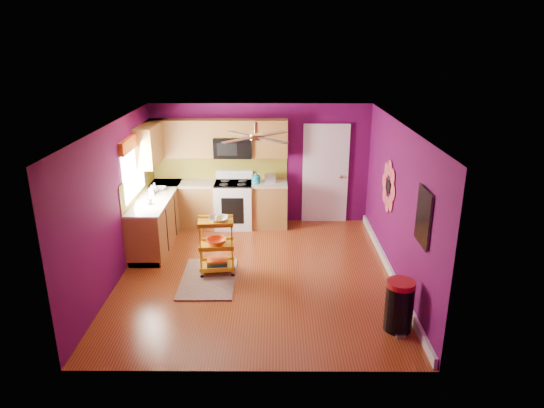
{
  "coord_description": "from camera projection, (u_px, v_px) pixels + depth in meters",
  "views": [
    {
      "loc": [
        0.29,
        -7.28,
        3.77
      ],
      "look_at": [
        0.25,
        0.4,
        1.1
      ],
      "focal_mm": 32.0,
      "sensor_mm": 36.0,
      "label": 1
    }
  ],
  "objects": [
    {
      "name": "counter_cup",
      "position": [
        148.0,
        202.0,
        8.59
      ],
      "size": [
        0.13,
        0.13,
        0.11
      ],
      "primitive_type": "imported",
      "color": "white",
      "rests_on": "lower_cabinets"
    },
    {
      "name": "ground",
      "position": [
        257.0,
        274.0,
        8.12
      ],
      "size": [
        5.0,
        5.0,
        0.0
      ],
      "primitive_type": "plane",
      "color": "maroon",
      "rests_on": "ground"
    },
    {
      "name": "room_envelope",
      "position": [
        258.0,
        180.0,
        7.58
      ],
      "size": [
        4.54,
        5.04,
        2.52
      ],
      "color": "#560947",
      "rests_on": "ground"
    },
    {
      "name": "teal_kettle",
      "position": [
        256.0,
        179.0,
        9.82
      ],
      "size": [
        0.18,
        0.18,
        0.21
      ],
      "color": "teal",
      "rests_on": "lower_cabinets"
    },
    {
      "name": "soap_bottle_a",
      "position": [
        152.0,
        190.0,
        9.07
      ],
      "size": [
        0.09,
        0.09,
        0.2
      ],
      "primitive_type": "imported",
      "color": "#EA3F72",
      "rests_on": "lower_cabinets"
    },
    {
      "name": "right_wall_art",
      "position": [
        403.0,
        199.0,
        7.31
      ],
      "size": [
        0.04,
        2.74,
        1.04
      ],
      "color": "black",
      "rests_on": "ground"
    },
    {
      "name": "lower_cabinets",
      "position": [
        193.0,
        212.0,
        9.7
      ],
      "size": [
        2.81,
        2.31,
        0.94
      ],
      "color": "brown",
      "rests_on": "ground"
    },
    {
      "name": "upper_cabinetry",
      "position": [
        197.0,
        141.0,
        9.58
      ],
      "size": [
        2.8,
        2.3,
        1.26
      ],
      "color": "brown",
      "rests_on": "ground"
    },
    {
      "name": "counter_dish",
      "position": [
        160.0,
        189.0,
        9.38
      ],
      "size": [
        0.24,
        0.24,
        0.06
      ],
      "primitive_type": "imported",
      "color": "white",
      "rests_on": "lower_cabinets"
    },
    {
      "name": "electric_range",
      "position": [
        234.0,
        204.0,
        10.01
      ],
      "size": [
        0.76,
        0.66,
        1.13
      ],
      "color": "white",
      "rests_on": "ground"
    },
    {
      "name": "rolling_cart",
      "position": [
        217.0,
        244.0,
        7.98
      ],
      "size": [
        0.61,
        0.47,
        1.04
      ],
      "color": "gold",
      "rests_on": "ground"
    },
    {
      "name": "left_window",
      "position": [
        133.0,
        158.0,
        8.55
      ],
      "size": [
        0.08,
        1.35,
        1.08
      ],
      "color": "white",
      "rests_on": "ground"
    },
    {
      "name": "trash_can",
      "position": [
        399.0,
        306.0,
        6.47
      ],
      "size": [
        0.42,
        0.44,
        0.72
      ],
      "color": "black",
      "rests_on": "ground"
    },
    {
      "name": "soap_bottle_b",
      "position": [
        154.0,
        188.0,
        9.24
      ],
      "size": [
        0.15,
        0.15,
        0.19
      ],
      "primitive_type": "imported",
      "color": "white",
      "rests_on": "lower_cabinets"
    },
    {
      "name": "toaster",
      "position": [
        270.0,
        178.0,
        9.89
      ],
      "size": [
        0.22,
        0.15,
        0.18
      ],
      "primitive_type": "cube",
      "color": "beige",
      "rests_on": "lower_cabinets"
    },
    {
      "name": "panel_door",
      "position": [
        325.0,
        175.0,
        10.1
      ],
      "size": [
        0.95,
        0.11,
        2.15
      ],
      "color": "white",
      "rests_on": "ground"
    },
    {
      "name": "shag_rug",
      "position": [
        209.0,
        278.0,
        7.94
      ],
      "size": [
        0.89,
        1.43,
        0.02
      ],
      "primitive_type": "cube",
      "rotation": [
        0.0,
        0.0,
        0.01
      ],
      "color": "black",
      "rests_on": "ground"
    },
    {
      "name": "ceiling_fan",
      "position": [
        256.0,
        136.0,
        7.55
      ],
      "size": [
        1.01,
        1.01,
        0.26
      ],
      "color": "#BF8C3F",
      "rests_on": "ground"
    }
  ]
}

